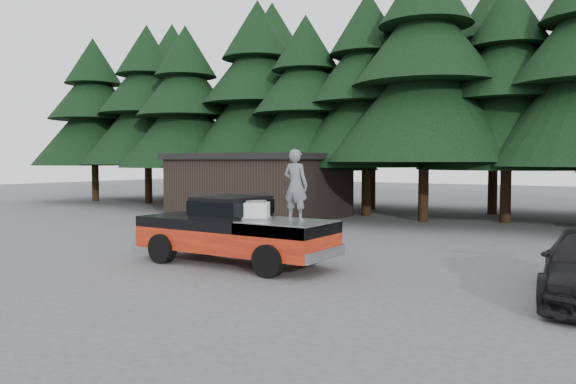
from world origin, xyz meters
The scene contains 7 objects.
ground centered at (0.00, 0.00, 0.00)m, with size 120.00×120.00×0.00m, color #464648.
pickup_truck centered at (-1.60, 0.46, 0.67)m, with size 6.00×2.04×1.33m, color red, non-canonical shape.
truck_cab centered at (-1.70, 0.46, 1.62)m, with size 1.66×1.90×0.59m, color black.
air_compressor centered at (-0.72, 0.31, 1.56)m, with size 0.66×0.55×0.45m, color silver.
man_on_bed centered at (0.34, 0.62, 2.28)m, with size 0.69×0.46×1.90m, color slate.
utility_building centered at (-9.00, 12.00, 1.67)m, with size 8.40×6.40×3.30m.
treeline centered at (0.42, 17.20, 7.72)m, with size 60.15×16.05×17.50m.
Camera 1 is at (8.18, -11.95, 2.91)m, focal length 35.00 mm.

